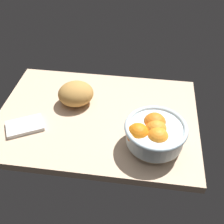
# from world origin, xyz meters

# --- Properties ---
(ground_plane) EXTENTS (0.74, 0.53, 0.03)m
(ground_plane) POSITION_xyz_m (0.00, 0.00, -0.01)
(ground_plane) COLOR #CFAD8E
(fruit_bowl) EXTENTS (0.20, 0.20, 0.11)m
(fruit_bowl) POSITION_xyz_m (-0.21, 0.12, 0.06)
(fruit_bowl) COLOR silver
(fruit_bowl) RESTS_ON ground
(bread_loaf) EXTENTS (0.17, 0.16, 0.09)m
(bread_loaf) POSITION_xyz_m (0.09, -0.06, 0.04)
(bread_loaf) COLOR #BC8742
(bread_loaf) RESTS_ON ground
(napkin_folded) EXTENTS (0.15, 0.13, 0.01)m
(napkin_folded) POSITION_xyz_m (0.24, 0.10, 0.01)
(napkin_folded) COLOR silver
(napkin_folded) RESTS_ON ground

